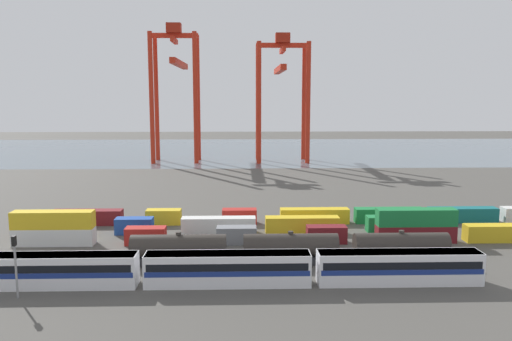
% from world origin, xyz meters
% --- Properties ---
extents(ground_plane, '(420.00, 420.00, 0.00)m').
position_xyz_m(ground_plane, '(0.00, 40.00, 0.00)').
color(ground_plane, '#4C4944').
extents(harbour_water, '(400.00, 110.00, 0.01)m').
position_xyz_m(harbour_water, '(0.00, 135.98, 0.00)').
color(harbour_water, slate).
rests_on(harbour_water, ground_plane).
extents(passenger_train, '(60.49, 3.14, 3.90)m').
position_xyz_m(passenger_train, '(-8.55, -18.19, 2.14)').
color(passenger_train, silver).
rests_on(passenger_train, ground_plane).
extents(freight_tank_row, '(42.47, 2.96, 4.42)m').
position_xyz_m(freight_tank_row, '(-0.35, -10.48, 2.10)').
color(freight_tank_row, '#232326').
rests_on(freight_tank_row, ground_plane).
extents(signal_mast, '(0.36, 0.60, 7.08)m').
position_xyz_m(signal_mast, '(-31.86, -21.49, 4.63)').
color(signal_mast, gray).
rests_on(signal_mast, ground_plane).
extents(shipping_container_0, '(12.10, 2.44, 2.60)m').
position_xyz_m(shipping_container_0, '(-35.22, -0.85, 1.30)').
color(shipping_container_0, silver).
rests_on(shipping_container_0, ground_plane).
extents(shipping_container_1, '(12.10, 2.44, 2.60)m').
position_xyz_m(shipping_container_1, '(-35.22, -0.85, 3.90)').
color(shipping_container_1, gold).
rests_on(shipping_container_1, shipping_container_0).
extents(shipping_container_2, '(6.04, 2.44, 2.60)m').
position_xyz_m(shipping_container_2, '(-21.45, -0.85, 1.30)').
color(shipping_container_2, '#AD211C').
rests_on(shipping_container_2, ground_plane).
extents(shipping_container_3, '(6.04, 2.44, 2.60)m').
position_xyz_m(shipping_container_3, '(-7.68, -0.85, 1.30)').
color(shipping_container_3, slate).
rests_on(shipping_container_3, ground_plane).
extents(shipping_container_4, '(6.04, 2.44, 2.60)m').
position_xyz_m(shipping_container_4, '(6.09, -0.85, 1.30)').
color(shipping_container_4, maroon).
rests_on(shipping_container_4, ground_plane).
extents(shipping_container_5, '(12.10, 2.44, 2.60)m').
position_xyz_m(shipping_container_5, '(19.87, -0.85, 1.30)').
color(shipping_container_5, maroon).
rests_on(shipping_container_5, ground_plane).
extents(shipping_container_6, '(12.10, 2.44, 2.60)m').
position_xyz_m(shipping_container_6, '(19.87, -0.85, 3.90)').
color(shipping_container_6, '#197538').
rests_on(shipping_container_6, shipping_container_5).
extents(shipping_container_7, '(12.10, 2.44, 2.60)m').
position_xyz_m(shipping_container_7, '(33.64, -0.85, 1.30)').
color(shipping_container_7, gold).
rests_on(shipping_container_7, ground_plane).
extents(shipping_container_8, '(6.04, 2.44, 2.60)m').
position_xyz_m(shipping_container_8, '(-38.19, 5.30, 1.30)').
color(shipping_container_8, maroon).
rests_on(shipping_container_8, ground_plane).
extents(shipping_container_9, '(6.04, 2.44, 2.60)m').
position_xyz_m(shipping_container_9, '(-24.43, 5.30, 1.30)').
color(shipping_container_9, '#1C4299').
rests_on(shipping_container_9, ground_plane).
extents(shipping_container_10, '(12.10, 2.44, 2.60)m').
position_xyz_m(shipping_container_10, '(-10.67, 5.30, 1.30)').
color(shipping_container_10, silver).
rests_on(shipping_container_10, ground_plane).
extents(shipping_container_11, '(12.10, 2.44, 2.60)m').
position_xyz_m(shipping_container_11, '(3.08, 5.30, 1.30)').
color(shipping_container_11, gold).
rests_on(shipping_container_11, ground_plane).
extents(shipping_container_12, '(6.04, 2.44, 2.60)m').
position_xyz_m(shipping_container_12, '(16.84, 5.30, 1.30)').
color(shipping_container_12, '#197538').
rests_on(shipping_container_12, ground_plane).
extents(shipping_container_13, '(12.10, 2.44, 2.60)m').
position_xyz_m(shipping_container_13, '(-33.84, 11.44, 1.30)').
color(shipping_container_13, maroon).
rests_on(shipping_container_13, ground_plane).
extents(shipping_container_14, '(6.04, 2.44, 2.60)m').
position_xyz_m(shipping_container_14, '(-20.56, 11.44, 1.30)').
color(shipping_container_14, gold).
rests_on(shipping_container_14, ground_plane).
extents(shipping_container_15, '(6.04, 2.44, 2.60)m').
position_xyz_m(shipping_container_15, '(-7.28, 11.44, 1.30)').
color(shipping_container_15, '#AD211C').
rests_on(shipping_container_15, ground_plane).
extents(shipping_container_16, '(12.10, 2.44, 2.60)m').
position_xyz_m(shipping_container_16, '(6.00, 11.44, 1.30)').
color(shipping_container_16, gold).
rests_on(shipping_container_16, ground_plane).
extents(shipping_container_17, '(12.10, 2.44, 2.60)m').
position_xyz_m(shipping_container_17, '(19.28, 11.44, 1.30)').
color(shipping_container_17, '#197538').
rests_on(shipping_container_17, ground_plane).
extents(shipping_container_18, '(12.10, 2.44, 2.60)m').
position_xyz_m(shipping_container_18, '(32.56, 11.44, 1.30)').
color(shipping_container_18, '#146066').
rests_on(shipping_container_18, ground_plane).
extents(gantry_crane_west, '(16.05, 39.70, 46.36)m').
position_xyz_m(gantry_crane_west, '(-29.21, 102.39, 28.31)').
color(gantry_crane_west, red).
rests_on(gantry_crane_west, ground_plane).
extents(gantry_crane_central, '(17.88, 36.36, 43.27)m').
position_xyz_m(gantry_crane_central, '(7.12, 101.83, 26.62)').
color(gantry_crane_central, red).
rests_on(gantry_crane_central, ground_plane).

